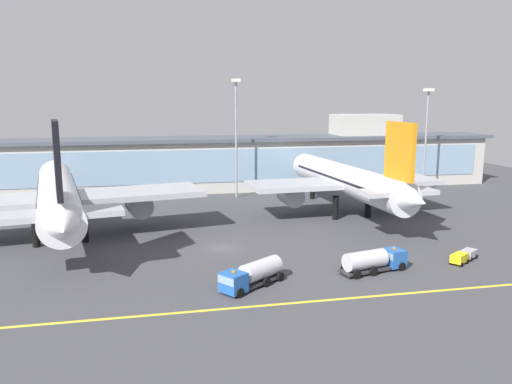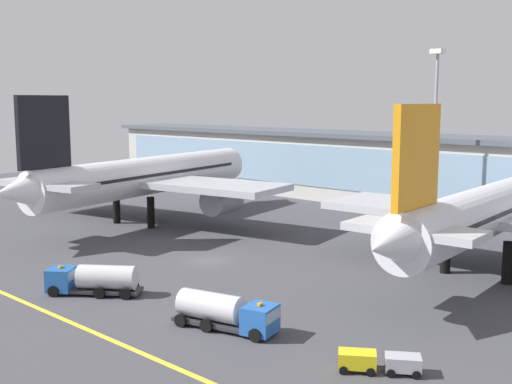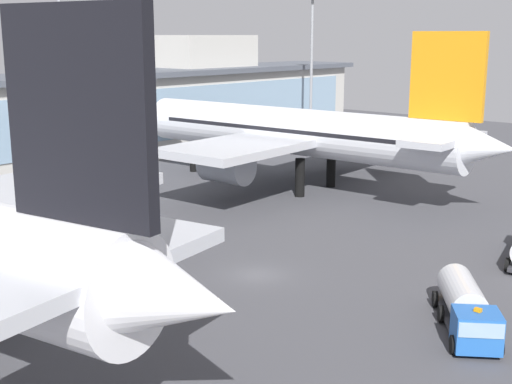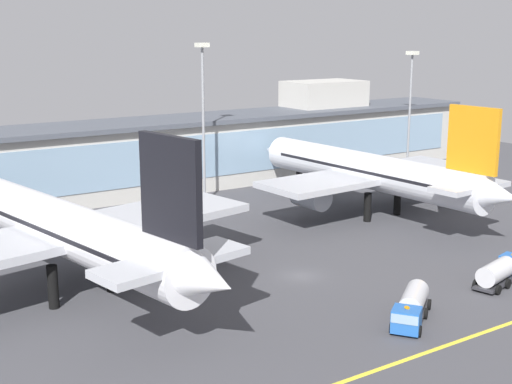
# 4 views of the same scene
# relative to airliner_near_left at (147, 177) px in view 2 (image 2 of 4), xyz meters

# --- Properties ---
(ground_plane) EXTENTS (208.92, 208.92, 0.00)m
(ground_plane) POSITION_rel_airliner_near_left_xyz_m (24.21, -10.06, -7.01)
(ground_plane) COLOR #424247
(taxiway_centreline_stripe) EXTENTS (167.13, 0.50, 0.01)m
(taxiway_centreline_stripe) POSITION_rel_airliner_near_left_xyz_m (24.21, -32.06, -7.01)
(taxiway_centreline_stripe) COLOR yellow
(taxiway_centreline_stripe) RESTS_ON ground
(terminal_building) EXTENTS (152.23, 14.00, 17.89)m
(terminal_building) POSITION_rel_airliner_near_left_xyz_m (25.99, 39.83, -0.26)
(terminal_building) COLOR beige
(terminal_building) RESTS_ON ground
(airliner_near_left) EXTENTS (46.18, 53.25, 19.19)m
(airliner_near_left) POSITION_rel_airliner_near_left_xyz_m (0.00, 0.00, 0.00)
(airliner_near_left) COLOR black
(airliner_near_left) RESTS_ON ground
(airliner_near_right) EXTENTS (37.14, 51.79, 18.27)m
(airliner_near_right) POSITION_rel_airliner_near_left_xyz_m (50.02, 7.04, -0.33)
(airliner_near_right) COLOR black
(airliner_near_right) RESTS_ON ground
(fuel_tanker_truck) EXTENTS (9.36, 4.78, 2.90)m
(fuel_tanker_truck) POSITION_rel_airliner_near_left_xyz_m (41.67, -24.32, -5.50)
(fuel_tanker_truck) COLOR black
(fuel_tanker_truck) RESTS_ON ground
(baggage_tug_near) EXTENTS (5.49, 4.44, 1.40)m
(baggage_tug_near) POSITION_rel_airliner_near_left_xyz_m (55.03, -23.14, -6.22)
(baggage_tug_near) COLOR black
(baggage_tug_near) RESTS_ON ground
(service_truck_far) EXTENTS (8.75, 7.27, 2.90)m
(service_truck_far) POSITION_rel_airliner_near_left_xyz_m (25.14, -26.45, -5.50)
(service_truck_far) COLOR black
(service_truck_far) RESTS_ON ground
(apron_light_mast_centre) EXTENTS (1.80, 1.80, 26.01)m
(apron_light_mast_centre) POSITION_rel_airliner_near_left_xyz_m (32.86, 28.22, 9.76)
(apron_light_mast_centre) COLOR gray
(apron_light_mast_centre) RESTS_ON ground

